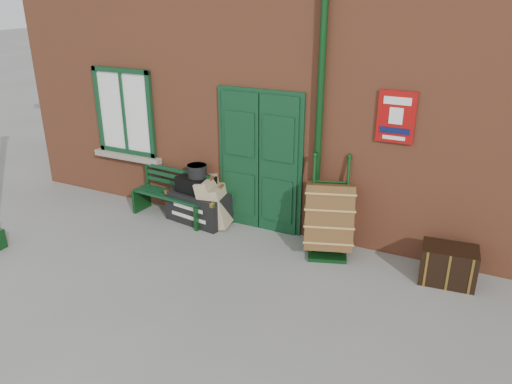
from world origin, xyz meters
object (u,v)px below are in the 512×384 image
Objects in this scene: porter_trolley at (329,217)px; houdini_trunk at (200,206)px; bench at (173,193)px; dark_trunk at (448,265)px.

houdini_trunk is at bearing 159.42° from porter_trolley.
bench reaches higher than houdini_trunk.
bench is 0.99× the size of porter_trolley.
porter_trolley is at bearing 6.71° from houdini_trunk.
porter_trolley is 1.72m from dark_trunk.
houdini_trunk is at bearing 11.52° from bench.
porter_trolley reaches higher than bench.
porter_trolley is (2.26, -0.07, 0.29)m from houdini_trunk.
bench is at bearing 172.78° from dark_trunk.
houdini_trunk is 1.48× the size of dark_trunk.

